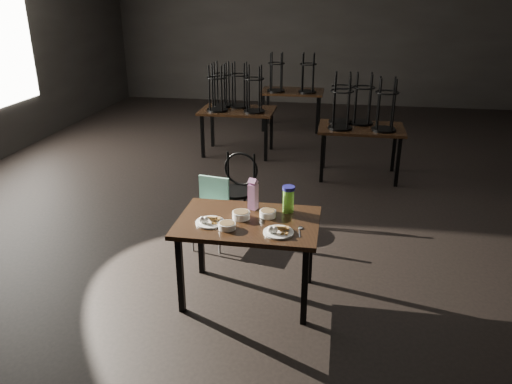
% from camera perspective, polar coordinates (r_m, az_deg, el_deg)
% --- Properties ---
extents(room, '(12.00, 12.04, 3.22)m').
position_cam_1_polar(room, '(6.16, 5.67, 19.83)').
color(room, black).
rests_on(room, ground).
extents(main_table, '(1.20, 0.80, 0.75)m').
position_cam_1_polar(main_table, '(4.27, -0.90, -4.22)').
color(main_table, black).
rests_on(main_table, ground).
extents(plate_left, '(0.24, 0.24, 0.08)m').
position_cam_1_polar(plate_left, '(4.19, -5.32, -3.31)').
color(plate_left, white).
rests_on(plate_left, main_table).
extents(plate_right, '(0.25, 0.25, 0.08)m').
position_cam_1_polar(plate_right, '(4.01, 2.55, -4.45)').
color(plate_right, white).
rests_on(plate_right, main_table).
extents(bowl_near, '(0.15, 0.15, 0.06)m').
position_cam_1_polar(bowl_near, '(4.26, -1.72, -2.61)').
color(bowl_near, white).
rests_on(bowl_near, main_table).
extents(bowl_far, '(0.14, 0.14, 0.06)m').
position_cam_1_polar(bowl_far, '(4.29, 1.35, -2.46)').
color(bowl_far, white).
rests_on(bowl_far, main_table).
extents(bowl_big, '(0.14, 0.14, 0.05)m').
position_cam_1_polar(bowl_big, '(4.09, -3.33, -3.85)').
color(bowl_big, white).
rests_on(bowl_big, main_table).
extents(juice_carton, '(0.09, 0.09, 0.29)m').
position_cam_1_polar(juice_carton, '(4.40, -0.33, -0.32)').
color(juice_carton, '#851874').
rests_on(juice_carton, main_table).
extents(water_bottle, '(0.14, 0.14, 0.24)m').
position_cam_1_polar(water_bottle, '(4.36, 3.73, -0.79)').
color(water_bottle, '#7AD03D').
rests_on(water_bottle, main_table).
extents(spoon, '(0.05, 0.20, 0.01)m').
position_cam_1_polar(spoon, '(4.10, 5.08, -4.19)').
color(spoon, silver).
rests_on(spoon, main_table).
extents(bentwood_chair, '(0.43, 0.42, 0.87)m').
position_cam_1_polar(bentwood_chair, '(5.63, -2.05, 0.80)').
color(bentwood_chair, black).
rests_on(bentwood_chair, ground).
extents(school_chair, '(0.40, 0.40, 0.74)m').
position_cam_1_polar(school_chair, '(5.29, -5.18, -1.58)').
color(school_chair, '#6AA690').
rests_on(school_chair, ground).
extents(bg_table_left, '(1.20, 0.80, 1.48)m').
position_cam_1_polar(bg_table_left, '(8.26, -2.32, 9.77)').
color(bg_table_left, black).
rests_on(bg_table_left, ground).
extents(bg_table_right, '(1.20, 0.80, 1.48)m').
position_cam_1_polar(bg_table_right, '(7.32, 11.74, 7.70)').
color(bg_table_right, black).
rests_on(bg_table_right, ground).
extents(bg_table_far, '(1.20, 0.80, 1.48)m').
position_cam_1_polar(bg_table_far, '(9.85, 4.15, 11.46)').
color(bg_table_far, black).
rests_on(bg_table_far, ground).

